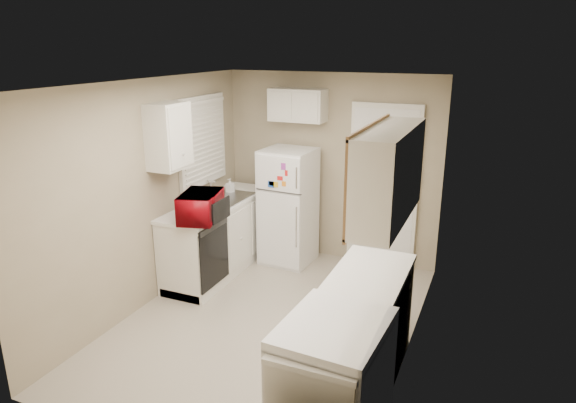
% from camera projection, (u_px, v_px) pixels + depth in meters
% --- Properties ---
extents(floor, '(3.80, 3.80, 0.00)m').
position_uv_depth(floor, '(269.00, 321.00, 5.27)').
color(floor, '#B8AE9D').
rests_on(floor, ground).
extents(ceiling, '(3.80, 3.80, 0.00)m').
position_uv_depth(ceiling, '(266.00, 83.00, 4.56)').
color(ceiling, white).
rests_on(ceiling, floor).
extents(wall_left, '(3.80, 3.80, 0.00)m').
position_uv_depth(wall_left, '(148.00, 195.00, 5.44)').
color(wall_left, gray).
rests_on(wall_left, floor).
extents(wall_right, '(3.80, 3.80, 0.00)m').
position_uv_depth(wall_right, '(415.00, 231.00, 4.39)').
color(wall_right, gray).
rests_on(wall_right, floor).
extents(wall_back, '(2.80, 2.80, 0.00)m').
position_uv_depth(wall_back, '(331.00, 168.00, 6.58)').
color(wall_back, gray).
rests_on(wall_back, floor).
extents(wall_front, '(2.80, 2.80, 0.00)m').
position_uv_depth(wall_front, '(140.00, 297.00, 3.25)').
color(wall_front, gray).
rests_on(wall_front, floor).
extents(left_counter, '(0.60, 1.80, 0.90)m').
position_uv_depth(left_counter, '(219.00, 236.00, 6.34)').
color(left_counter, silver).
rests_on(left_counter, floor).
extents(dishwasher, '(0.03, 0.58, 0.72)m').
position_uv_depth(dishwasher, '(214.00, 255.00, 5.69)').
color(dishwasher, black).
rests_on(dishwasher, floor).
extents(sink, '(0.54, 0.74, 0.16)m').
position_uv_depth(sink, '(224.00, 201.00, 6.35)').
color(sink, gray).
rests_on(sink, left_counter).
extents(microwave, '(0.62, 0.45, 0.37)m').
position_uv_depth(microwave, '(201.00, 207.00, 5.51)').
color(microwave, '#92040E').
rests_on(microwave, left_counter).
extents(soap_bottle, '(0.10, 0.10, 0.19)m').
position_uv_depth(soap_bottle, '(230.00, 185.00, 6.55)').
color(soap_bottle, white).
rests_on(soap_bottle, left_counter).
extents(window_blinds, '(0.10, 0.98, 1.08)m').
position_uv_depth(window_blinds, '(203.00, 141.00, 6.23)').
color(window_blinds, silver).
rests_on(window_blinds, wall_left).
extents(upper_cabinet_left, '(0.30, 0.45, 0.70)m').
position_uv_depth(upper_cabinet_left, '(169.00, 136.00, 5.40)').
color(upper_cabinet_left, silver).
rests_on(upper_cabinet_left, wall_left).
extents(refrigerator, '(0.65, 0.63, 1.48)m').
position_uv_depth(refrigerator, '(288.00, 207.00, 6.53)').
color(refrigerator, white).
rests_on(refrigerator, floor).
extents(cabinet_over_fridge, '(0.70, 0.30, 0.40)m').
position_uv_depth(cabinet_over_fridge, '(298.00, 105.00, 6.36)').
color(cabinet_over_fridge, silver).
rests_on(cabinet_over_fridge, wall_back).
extents(interior_door, '(0.86, 0.06, 2.08)m').
position_uv_depth(interior_door, '(383.00, 188.00, 6.34)').
color(interior_door, white).
rests_on(interior_door, floor).
extents(right_counter, '(0.60, 2.00, 0.90)m').
position_uv_depth(right_counter, '(352.00, 348.00, 4.02)').
color(right_counter, silver).
rests_on(right_counter, floor).
extents(stove, '(0.70, 0.85, 0.98)m').
position_uv_depth(stove, '(332.00, 386.00, 3.52)').
color(stove, white).
rests_on(stove, floor).
extents(upper_cabinet_right, '(0.30, 1.20, 0.70)m').
position_uv_depth(upper_cabinet_right, '(389.00, 174.00, 3.83)').
color(upper_cabinet_right, silver).
rests_on(upper_cabinet_right, wall_right).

